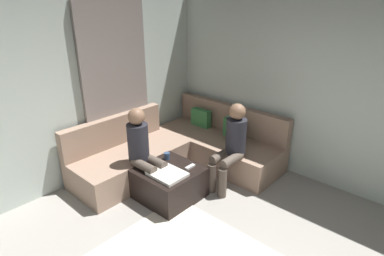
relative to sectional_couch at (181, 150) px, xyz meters
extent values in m
cube|color=silver|center=(2.08, 1.06, 1.07)|extent=(6.00, 0.12, 2.70)
cube|color=silver|center=(-0.86, -1.88, 1.07)|extent=(0.12, 6.00, 2.70)
cube|color=gray|center=(-0.76, -0.58, 0.97)|extent=(0.06, 1.10, 2.50)
cube|color=#9E7F6B|center=(0.30, 0.53, -0.07)|extent=(2.10, 0.85, 0.42)
cube|color=#9E7F6B|center=(0.30, 0.88, 0.36)|extent=(2.10, 0.14, 0.45)
cube|color=#9E7F6B|center=(-0.32, -0.75, -0.07)|extent=(0.85, 1.70, 0.42)
cube|color=#9E7F6B|center=(-0.68, -0.75, 0.36)|extent=(0.14, 1.70, 0.45)
cube|color=#3F8C4C|center=(-0.20, 0.70, 0.26)|extent=(0.36, 0.12, 0.36)
cube|color=#3F8C4C|center=(0.50, 0.70, 0.26)|extent=(0.36, 0.12, 0.36)
cube|color=black|center=(0.47, -0.72, -0.07)|extent=(0.76, 0.76, 0.42)
cube|color=white|center=(0.57, -0.84, 0.16)|extent=(0.44, 0.36, 0.04)
cylinder|color=#334C72|center=(0.25, -0.54, 0.19)|extent=(0.08, 0.08, 0.10)
cube|color=white|center=(0.65, -0.50, 0.15)|extent=(0.05, 0.15, 0.02)
cylinder|color=brown|center=(0.99, -0.25, -0.07)|extent=(0.12, 0.12, 0.42)
cylinder|color=brown|center=(0.81, -0.25, -0.07)|extent=(0.12, 0.12, 0.42)
cylinder|color=brown|center=(0.99, -0.05, 0.20)|extent=(0.12, 0.40, 0.12)
cylinder|color=brown|center=(0.81, -0.05, 0.20)|extent=(0.12, 0.40, 0.12)
cylinder|color=#26262D|center=(0.90, 0.15, 0.45)|extent=(0.28, 0.28, 0.50)
sphere|color=#8C664C|center=(0.90, 0.15, 0.81)|extent=(0.22, 0.22, 0.22)
cylinder|color=brown|center=(0.45, -0.78, -0.07)|extent=(0.12, 0.12, 0.42)
cylinder|color=brown|center=(0.45, -0.96, -0.07)|extent=(0.12, 0.12, 0.42)
cylinder|color=brown|center=(0.25, -0.78, 0.20)|extent=(0.40, 0.12, 0.12)
cylinder|color=brown|center=(0.25, -0.96, 0.20)|extent=(0.40, 0.12, 0.12)
cylinder|color=#26262D|center=(0.05, -0.87, 0.45)|extent=(0.28, 0.28, 0.50)
sphere|color=#8C664C|center=(0.05, -0.87, 0.81)|extent=(0.22, 0.22, 0.22)
camera|label=1|loc=(3.12, -3.20, 2.22)|focal=29.60mm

